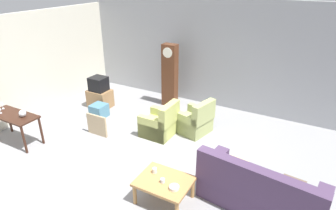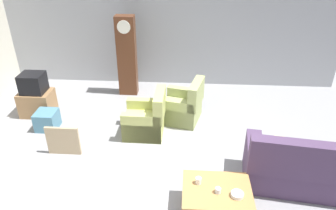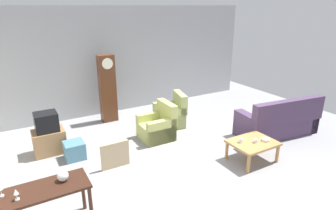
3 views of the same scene
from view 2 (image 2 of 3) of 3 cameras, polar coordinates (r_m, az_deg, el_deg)
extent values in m
plane|color=gray|center=(5.52, -1.57, -11.58)|extent=(10.40, 10.40, 0.00)
cube|color=#9EA0A5|center=(8.03, 0.65, 14.71)|extent=(8.40, 0.16, 3.20)
cube|color=#4C3856|center=(5.58, 24.59, -11.32)|extent=(2.19, 1.10, 0.44)
cube|color=#4C3856|center=(5.00, 26.58, -9.35)|extent=(2.11, 0.46, 0.60)
cube|color=#4C3856|center=(5.33, 15.05, -9.76)|extent=(0.34, 0.86, 0.68)
cube|color=#C6B284|center=(5.27, 20.31, -7.38)|extent=(0.38, 0.20, 0.36)
cube|color=#B7BC66|center=(6.32, -4.36, -3.46)|extent=(0.77, 0.77, 0.40)
cube|color=#B7BC66|center=(6.05, -1.52, 0.07)|extent=(0.19, 0.76, 0.52)
cube|color=#B7BC66|center=(6.52, -4.01, -1.31)|extent=(0.76, 0.17, 0.60)
cube|color=#B7BC66|center=(6.02, -4.81, -4.19)|extent=(0.76, 0.17, 0.60)
cube|color=tan|center=(6.76, 2.30, -1.08)|extent=(0.92, 0.92, 0.40)
cube|color=tan|center=(6.47, 5.11, 2.01)|extent=(0.36, 0.78, 0.52)
cube|color=tan|center=(6.96, 2.99, 0.81)|extent=(0.78, 0.34, 0.60)
cube|color=tan|center=(6.46, 1.60, -1.59)|extent=(0.78, 0.34, 0.60)
cube|color=#B27F47|center=(4.58, 8.84, -15.06)|extent=(0.96, 0.76, 0.05)
cylinder|color=#B27F47|center=(4.95, 3.33, -14.24)|extent=(0.07, 0.07, 0.40)
cylinder|color=#B27F47|center=(5.03, 13.34, -14.33)|extent=(0.07, 0.07, 0.40)
cube|color=#562D19|center=(7.64, -7.44, 8.71)|extent=(0.44, 0.28, 1.93)
cylinder|color=silver|center=(7.27, -8.04, 13.79)|extent=(0.30, 0.02, 0.30)
cube|color=#997047|center=(7.48, -22.54, 0.35)|extent=(0.68, 0.52, 0.55)
cube|color=black|center=(7.28, -23.25, 3.68)|extent=(0.48, 0.44, 0.42)
cube|color=tan|center=(6.00, -18.43, -6.17)|extent=(0.60, 0.05, 0.56)
cube|color=teal|center=(6.91, -21.02, -2.56)|extent=(0.41, 0.43, 0.38)
cylinder|color=white|center=(4.59, 5.52, -13.45)|extent=(0.08, 0.08, 0.10)
cylinder|color=silver|center=(4.50, 9.03, -15.00)|extent=(0.08, 0.08, 0.08)
cylinder|color=white|center=(4.51, 12.42, -15.54)|extent=(0.17, 0.17, 0.05)
camera|label=1|loc=(2.52, 101.35, -0.12)|focal=30.80mm
camera|label=3|loc=(3.89, -90.39, -7.10)|focal=30.28mm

